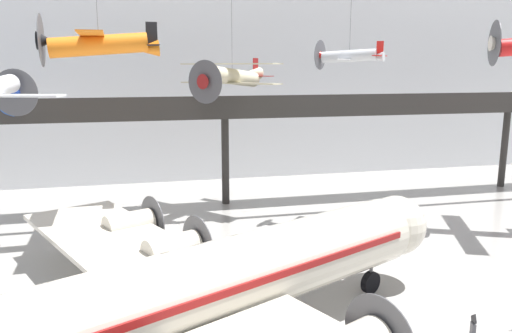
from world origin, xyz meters
The scene contains 7 objects.
hangar_back_wall centered at (0.00, 41.40, 12.18)m, with size 140.00×3.00×24.36m.
mezzanine_walkway centered at (0.00, 28.46, 8.60)m, with size 110.00×3.20×10.27m.
airliner_silver_main centered at (-6.06, 3.55, 3.57)m, with size 29.93×35.28×10.38m.
suspended_plane_orange_highwing centered at (-10.09, 20.54, 14.24)m, with size 8.01×9.81×7.91m.
suspended_plane_silver_racer centered at (8.20, 20.63, 13.52)m, with size 5.45×5.51×8.08m.
suspended_plane_cream_biplane centered at (0.34, 27.42, 11.95)m, with size 8.33×8.43×10.73m.
info_sign_pedestal centered at (7.48, 3.19, 0.46)m, with size 0.29×0.75×1.24m.
Camera 1 is at (-7.66, -15.76, 12.74)m, focal length 35.00 mm.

